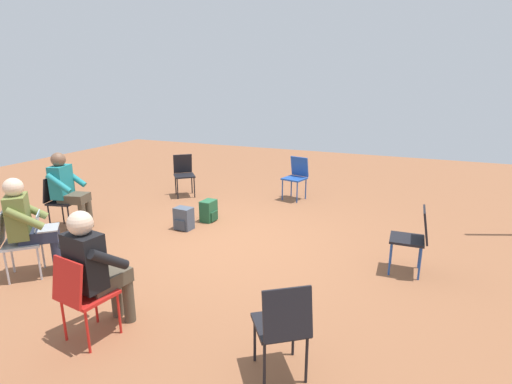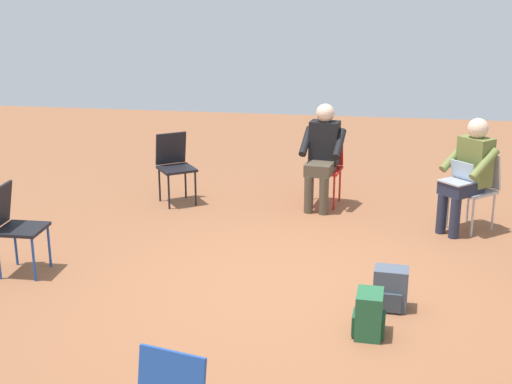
% 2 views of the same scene
% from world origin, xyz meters
% --- Properties ---
extents(ground_plane, '(16.52, 16.52, 0.00)m').
position_xyz_m(ground_plane, '(0.00, 0.00, 0.00)').
color(ground_plane, brown).
extents(chair_southeast, '(0.58, 0.59, 0.85)m').
position_xyz_m(chair_southeast, '(1.95, -1.92, 0.50)').
color(chair_southeast, black).
rests_on(chair_southeast, ground).
extents(chair_northeast, '(0.59, 0.58, 0.85)m').
position_xyz_m(chair_northeast, '(1.83, 1.96, 0.50)').
color(chair_northeast, '#B7B7BC').
rests_on(chair_northeast, ground).
extents(chair_west, '(0.44, 0.41, 0.85)m').
position_xyz_m(chair_west, '(-2.56, -0.01, 0.50)').
color(chair_west, black).
rests_on(chair_west, ground).
extents(chair_east, '(0.52, 0.48, 0.85)m').
position_xyz_m(chair_east, '(2.76, 0.48, 0.50)').
color(chair_east, black).
rests_on(chair_east, ground).
extents(chair_northwest, '(0.57, 0.58, 0.85)m').
position_xyz_m(chair_northwest, '(-1.68, 2.35, 0.50)').
color(chair_northwest, black).
rests_on(chair_northwest, ground).
extents(chair_north, '(0.46, 0.49, 0.85)m').
position_xyz_m(chair_north, '(0.13, 2.60, 0.50)').
color(chair_north, red).
rests_on(chair_north, ground).
extents(chair_south, '(0.48, 0.52, 0.85)m').
position_xyz_m(chair_south, '(-0.27, -2.56, 0.50)').
color(chair_south, '#1E4799').
rests_on(chair_south, ground).
extents(person_with_laptop, '(0.64, 0.64, 1.24)m').
position_xyz_m(person_with_laptop, '(1.71, 1.84, 0.69)').
color(person_with_laptop, '#23283D').
rests_on(person_with_laptop, ground).
extents(person_in_teal, '(0.58, 0.57, 1.24)m').
position_xyz_m(person_in_teal, '(2.60, 0.44, 0.69)').
color(person_in_teal, '#4C4233').
rests_on(person_in_teal, ground).
extents(person_in_black, '(0.55, 0.56, 1.24)m').
position_xyz_m(person_in_black, '(0.11, 2.43, 0.69)').
color(person_in_black, '#4C4233').
rests_on(person_in_black, ground).
extents(backpack_near_laptop_user, '(0.29, 0.26, 0.36)m').
position_xyz_m(backpack_near_laptop_user, '(0.88, -0.22, 0.16)').
color(backpack_near_laptop_user, '#475160').
rests_on(backpack_near_laptop_user, ground).
extents(backpack_by_empty_chair, '(0.26, 0.29, 0.36)m').
position_xyz_m(backpack_by_empty_chair, '(0.71, -0.72, 0.16)').
color(backpack_by_empty_chair, '#235B38').
rests_on(backpack_by_empty_chair, ground).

